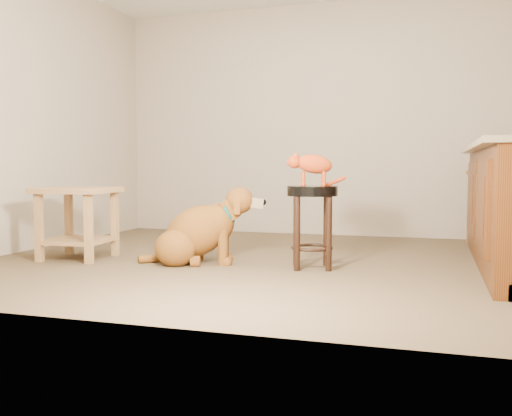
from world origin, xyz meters
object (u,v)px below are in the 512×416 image
(tabby_kitten, at_px, (311,165))
(golden_retriever, at_px, (198,233))
(wood_stool, at_px, (491,207))
(side_table, at_px, (78,212))
(padded_stool, at_px, (312,210))

(tabby_kitten, bearing_deg, golden_retriever, 168.67)
(wood_stool, height_order, side_table, wood_stool)
(wood_stool, bearing_deg, padded_stool, -128.90)
(side_table, bearing_deg, wood_stool, 29.06)
(wood_stool, relative_size, tabby_kitten, 1.71)
(wood_stool, relative_size, side_table, 1.19)
(side_table, xyz_separation_m, tabby_kitten, (1.95, 0.13, 0.39))
(golden_retriever, bearing_deg, side_table, 166.56)
(side_table, bearing_deg, golden_retriever, 4.02)
(side_table, height_order, golden_retriever, golden_retriever)
(padded_stool, height_order, side_table, padded_stool)
(side_table, relative_size, tabby_kitten, 1.44)
(side_table, height_order, tabby_kitten, tabby_kitten)
(padded_stool, bearing_deg, wood_stool, 51.10)
(padded_stool, relative_size, golden_retriever, 0.63)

